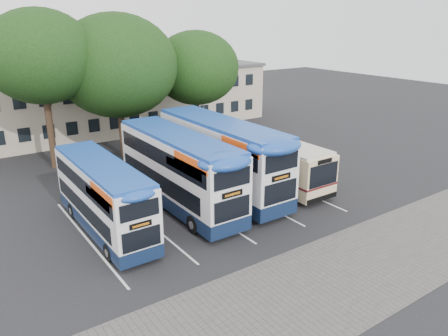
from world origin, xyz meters
TOP-DOWN VIEW (x-y plane):
  - ground at (0.00, 0.00)m, footprint 120.00×120.00m
  - paving_strip at (-2.00, -5.00)m, footprint 40.00×6.00m
  - bay_lines at (-3.75, 5.00)m, footprint 14.12×11.00m
  - depot_building at (0.00, 26.99)m, footprint 32.40×8.40m
  - lamp_post at (6.00, 19.97)m, footprint 0.25×1.05m
  - tree_left at (-8.96, 17.97)m, footprint 7.99×7.99m
  - tree_mid at (-3.33, 17.93)m, footprint 9.63×9.63m
  - tree_right at (4.00, 17.92)m, footprint 7.67×7.67m
  - bus_dd_left at (-9.54, 5.40)m, footprint 2.29×9.43m
  - bus_dd_mid at (-4.60, 6.02)m, footprint 2.67×10.99m
  - bus_dd_right at (-1.19, 6.46)m, footprint 2.81×11.60m
  - bus_single at (2.66, 6.46)m, footprint 2.73×10.71m

SIDE VIEW (x-z plane):
  - ground at x=0.00m, z-range 0.00..0.00m
  - paving_strip at x=-2.00m, z-range 0.00..0.01m
  - bay_lines at x=-3.75m, z-range 0.00..0.01m
  - bus_single at x=2.66m, z-range 0.21..3.41m
  - bus_dd_left at x=-9.54m, z-range 0.20..4.13m
  - bus_dd_mid at x=-4.60m, z-range 0.23..4.81m
  - bus_dd_right at x=-1.19m, z-range 0.25..5.08m
  - depot_building at x=0.00m, z-range 0.05..6.25m
  - lamp_post at x=6.00m, z-range 0.55..9.61m
  - tree_right at x=4.00m, z-range 1.78..11.88m
  - tree_mid at x=-3.33m, z-range 1.67..13.22m
  - tree_left at x=-8.96m, z-range 2.50..14.32m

